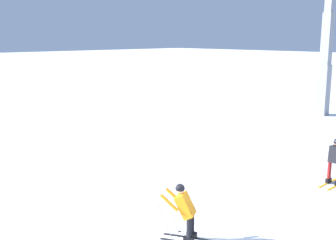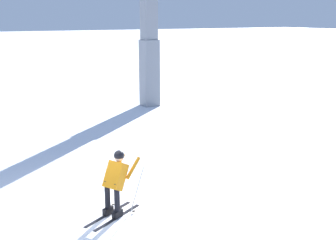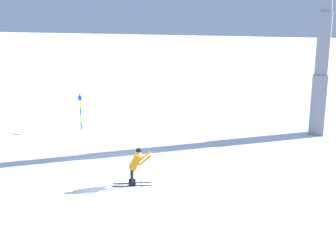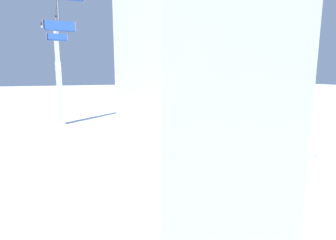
% 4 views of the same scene
% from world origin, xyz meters
% --- Properties ---
extents(ground_plane, '(260.00, 260.00, 0.00)m').
position_xyz_m(ground_plane, '(0.00, 0.00, 0.00)').
color(ground_plane, white).
extents(skier_carving_main, '(1.22, 1.63, 1.66)m').
position_xyz_m(skier_carving_main, '(0.59, 0.73, 0.89)').
color(skier_carving_main, black).
rests_on(skier_carving_main, ground_plane).
extents(lift_tower_near, '(0.81, 2.58, 10.73)m').
position_xyz_m(lift_tower_near, '(-10.14, 6.74, 4.43)').
color(lift_tower_near, gray).
rests_on(lift_tower_near, ground_plane).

